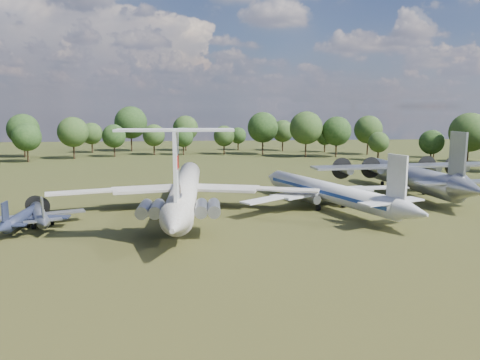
{
  "coord_description": "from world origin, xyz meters",
  "views": [
    {
      "loc": [
        1.48,
        -68.98,
        15.85
      ],
      "look_at": [
        8.09,
        -0.44,
        5.0
      ],
      "focal_mm": 35.0,
      "sensor_mm": 36.0,
      "label": 1
    }
  ],
  "objects_px": {
    "an12_transport": "(409,180)",
    "small_prop_west": "(23,220)",
    "il62_airliner": "(185,194)",
    "tu104_jet": "(328,195)",
    "small_prop_northwest": "(40,217)",
    "person_on_il62": "(179,189)"
  },
  "relations": [
    {
      "from": "an12_transport",
      "to": "small_prop_west",
      "type": "relative_size",
      "value": 2.52
    },
    {
      "from": "il62_airliner",
      "to": "tu104_jet",
      "type": "distance_m",
      "value": 22.28
    },
    {
      "from": "person_on_il62",
      "to": "small_prop_west",
      "type": "bearing_deg",
      "value": -18.67
    },
    {
      "from": "tu104_jet",
      "to": "il62_airliner",
      "type": "bearing_deg",
      "value": 159.13
    },
    {
      "from": "small_prop_west",
      "to": "small_prop_northwest",
      "type": "bearing_deg",
      "value": 42.83
    },
    {
      "from": "person_on_il62",
      "to": "an12_transport",
      "type": "bearing_deg",
      "value": -150.29
    },
    {
      "from": "il62_airliner",
      "to": "person_on_il62",
      "type": "distance_m",
      "value": 15.12
    },
    {
      "from": "small_prop_northwest",
      "to": "person_on_il62",
      "type": "bearing_deg",
      "value": -44.72
    },
    {
      "from": "small_prop_west",
      "to": "tu104_jet",
      "type": "bearing_deg",
      "value": 12.27
    },
    {
      "from": "an12_transport",
      "to": "small_prop_west",
      "type": "height_order",
      "value": "an12_transport"
    },
    {
      "from": "il62_airliner",
      "to": "small_prop_west",
      "type": "bearing_deg",
      "value": -156.3
    },
    {
      "from": "small_prop_northwest",
      "to": "person_on_il62",
      "type": "relative_size",
      "value": 9.94
    },
    {
      "from": "an12_transport",
      "to": "person_on_il62",
      "type": "height_order",
      "value": "person_on_il62"
    },
    {
      "from": "an12_transport",
      "to": "il62_airliner",
      "type": "bearing_deg",
      "value": -171.23
    },
    {
      "from": "il62_airliner",
      "to": "person_on_il62",
      "type": "relative_size",
      "value": 33.22
    },
    {
      "from": "tu104_jet",
      "to": "small_prop_northwest",
      "type": "height_order",
      "value": "tu104_jet"
    },
    {
      "from": "il62_airliner",
      "to": "an12_transport",
      "type": "bearing_deg",
      "value": 15.95
    },
    {
      "from": "tu104_jet",
      "to": "person_on_il62",
      "type": "xyz_separation_m",
      "value": [
        -22.7,
        -14.85,
        4.0
      ]
    },
    {
      "from": "tu104_jet",
      "to": "an12_transport",
      "type": "distance_m",
      "value": 20.69
    },
    {
      "from": "small_prop_northwest",
      "to": "il62_airliner",
      "type": "bearing_deg",
      "value": -2.51
    },
    {
      "from": "il62_airliner",
      "to": "an12_transport",
      "type": "height_order",
      "value": "il62_airliner"
    },
    {
      "from": "tu104_jet",
      "to": "small_prop_west",
      "type": "distance_m",
      "value": 44.11
    }
  ]
}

